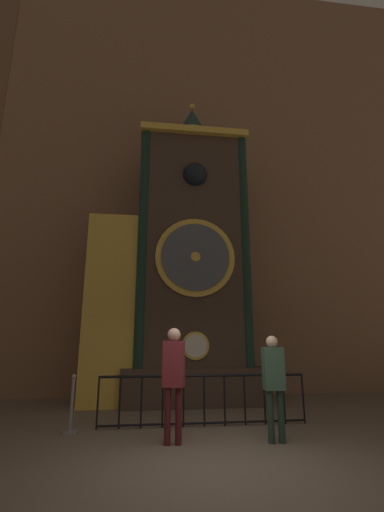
% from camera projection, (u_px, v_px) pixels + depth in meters
% --- Properties ---
extents(ground_plane, '(28.00, 28.00, 0.00)m').
position_uv_depth(ground_plane, '(221.00, 468.00, 4.46)').
color(ground_plane, brown).
extents(cathedral_back_wall, '(24.00, 0.32, 15.89)m').
position_uv_depth(cathedral_back_wall, '(179.00, 159.00, 12.27)').
color(cathedral_back_wall, '#846047').
rests_on(cathedral_back_wall, ground_plane).
extents(clock_tower, '(4.75, 1.81, 9.16)m').
position_uv_depth(clock_tower, '(179.00, 265.00, 9.85)').
color(clock_tower, '#423328').
rests_on(clock_tower, ground_plane).
extents(railing_fence, '(4.14, 0.05, 0.96)m').
position_uv_depth(railing_fence, '(204.00, 397.00, 6.77)').
color(railing_fence, black).
rests_on(railing_fence, ground_plane).
extents(visitor_near, '(0.39, 0.31, 1.83)m').
position_uv_depth(visitor_near, '(174.00, 372.00, 5.72)').
color(visitor_near, '#461518').
rests_on(visitor_near, ground_plane).
extents(visitor_far, '(0.35, 0.24, 1.70)m').
position_uv_depth(visitor_far, '(274.00, 377.00, 5.79)').
color(visitor_far, '#213427').
rests_on(visitor_far, ground_plane).
extents(stanchion_post, '(0.28, 0.28, 1.01)m').
position_uv_depth(stanchion_post, '(71.00, 414.00, 6.25)').
color(stanchion_post, gray).
rests_on(stanchion_post, ground_plane).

